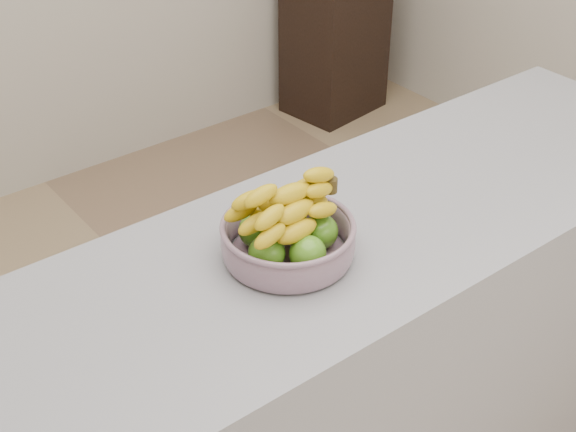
{
  "coord_description": "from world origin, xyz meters",
  "views": [
    {
      "loc": [
        -1.02,
        -1.12,
        1.9
      ],
      "look_at": [
        -0.21,
        -0.07,
        1.0
      ],
      "focal_mm": 50.0,
      "sensor_mm": 36.0,
      "label": 1
    }
  ],
  "objects": [
    {
      "name": "counter",
      "position": [
        0.0,
        -0.07,
        0.45
      ],
      "size": [
        2.0,
        0.6,
        0.9
      ],
      "primitive_type": "cube",
      "color": "gray",
      "rests_on": "ground"
    },
    {
      "name": "cabinet",
      "position": [
        1.52,
        1.78,
        0.4
      ],
      "size": [
        0.5,
        0.42,
        0.81
      ],
      "primitive_type": "cube",
      "rotation": [
        0.0,
        0.0,
        0.14
      ],
      "color": "black",
      "rests_on": "ground"
    },
    {
      "name": "fruit_bowl",
      "position": [
        -0.21,
        -0.07,
        0.95
      ],
      "size": [
        0.28,
        0.28,
        0.17
      ],
      "rotation": [
        0.0,
        0.0,
        -0.06
      ],
      "color": "#8A99A6",
      "rests_on": "counter"
    }
  ]
}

